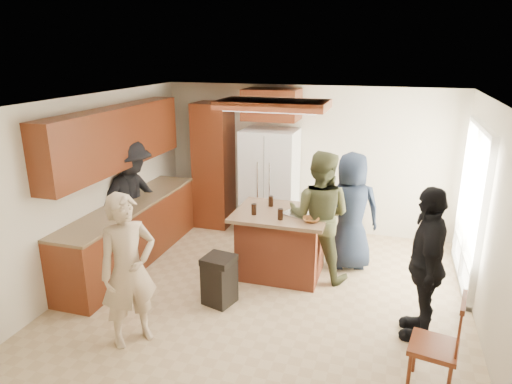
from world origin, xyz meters
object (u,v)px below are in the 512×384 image
(person_behind_right, at_px, (350,212))
(kitchen_island, at_px, (281,242))
(person_side_right, at_px, (426,264))
(person_counter, at_px, (132,199))
(spindle_chair, at_px, (436,347))
(person_front_left, at_px, (129,270))
(refrigerator, at_px, (270,182))
(trash_bin, at_px, (219,280))
(person_behind_left, at_px, (319,216))

(person_behind_right, height_order, kitchen_island, person_behind_right)
(person_side_right, relative_size, person_counter, 0.96)
(person_behind_right, height_order, person_side_right, person_side_right)
(spindle_chair, bearing_deg, person_front_left, -177.41)
(person_side_right, xyz_separation_m, person_counter, (-4.13, 0.91, 0.04))
(person_front_left, xyz_separation_m, refrigerator, (0.60, 3.45, 0.05))
(person_counter, height_order, spindle_chair, person_counter)
(person_counter, height_order, trash_bin, person_counter)
(person_counter, bearing_deg, trash_bin, -96.58)
(kitchen_island, bearing_deg, spindle_chair, -43.96)
(person_side_right, height_order, trash_bin, person_side_right)
(person_counter, bearing_deg, person_behind_right, -58.77)
(person_behind_right, xyz_separation_m, person_side_right, (0.94, -1.46, 0.01))
(person_behind_right, distance_m, trash_bin, 2.13)
(kitchen_island, bearing_deg, person_side_right, -27.91)
(person_behind_right, distance_m, person_counter, 3.23)
(person_counter, bearing_deg, person_front_left, -128.15)
(kitchen_island, xyz_separation_m, trash_bin, (-0.55, -0.99, -0.16))
(person_behind_left, relative_size, person_behind_right, 1.05)
(person_behind_right, distance_m, kitchen_island, 1.08)
(person_behind_right, bearing_deg, spindle_chair, 97.49)
(person_behind_left, distance_m, kitchen_island, 0.67)
(kitchen_island, bearing_deg, person_behind_left, 6.52)
(refrigerator, height_order, kitchen_island, refrigerator)
(person_side_right, relative_size, spindle_chair, 1.74)
(person_behind_left, relative_size, trash_bin, 2.87)
(person_behind_left, xyz_separation_m, refrigerator, (-1.08, 1.40, -0.00))
(person_front_left, distance_m, kitchen_island, 2.34)
(person_counter, height_order, refrigerator, person_counter)
(kitchen_island, distance_m, spindle_chair, 2.66)
(person_behind_right, bearing_deg, refrigerator, -50.02)
(person_front_left, xyz_separation_m, person_behind_left, (1.68, 2.05, 0.06))
(trash_bin, relative_size, spindle_chair, 0.63)
(person_behind_left, xyz_separation_m, kitchen_island, (-0.51, -0.06, -0.43))
(person_front_left, distance_m, person_counter, 2.24)
(person_front_left, xyz_separation_m, person_side_right, (3.00, 1.02, 0.02))
(person_front_left, relative_size, kitchen_island, 1.32)
(person_front_left, bearing_deg, trash_bin, 5.90)
(person_side_right, distance_m, spindle_chair, 0.98)
(person_behind_left, bearing_deg, person_front_left, 56.73)
(trash_bin, bearing_deg, person_side_right, 0.60)
(refrigerator, distance_m, spindle_chair, 4.16)
(person_front_left, height_order, person_counter, person_counter)
(person_side_right, bearing_deg, kitchen_island, -117.13)
(trash_bin, bearing_deg, person_behind_left, 44.87)
(person_front_left, distance_m, trash_bin, 1.29)
(person_front_left, bearing_deg, kitchen_island, 7.42)
(spindle_chair, bearing_deg, person_behind_right, 113.80)
(person_counter, xyz_separation_m, spindle_chair, (4.22, -1.79, -0.45))
(person_front_left, distance_m, person_side_right, 3.16)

